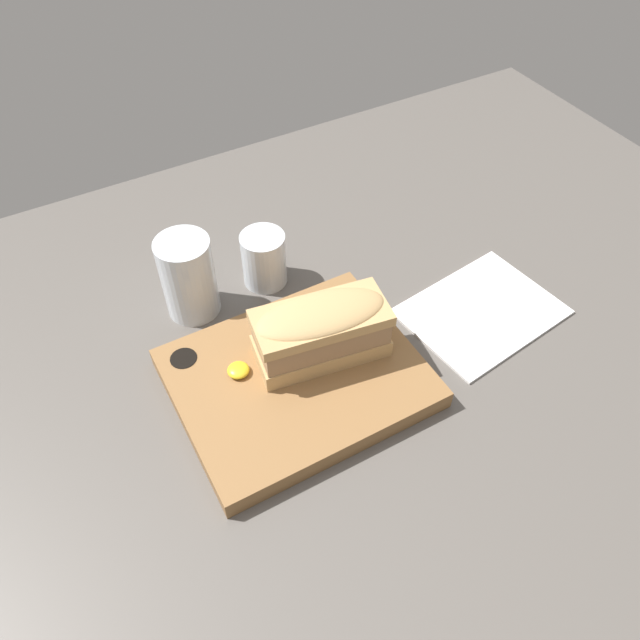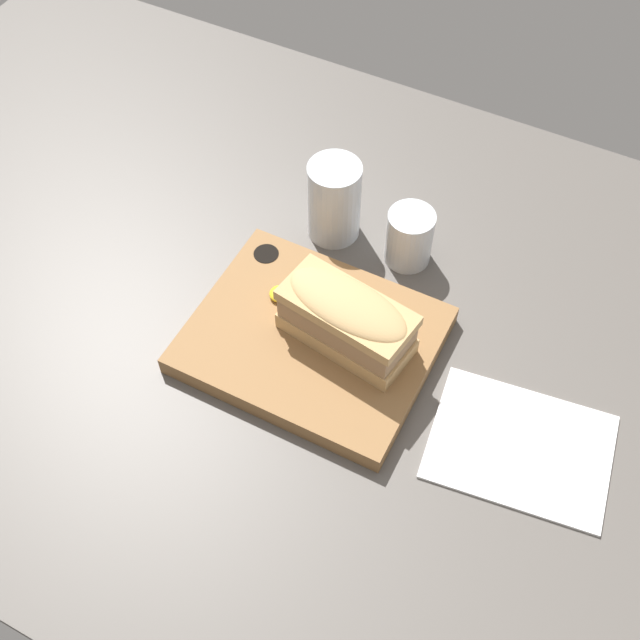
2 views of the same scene
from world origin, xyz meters
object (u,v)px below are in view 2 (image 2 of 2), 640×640
object	(u,v)px
water_glass	(334,205)
napkin	(520,447)
serving_board	(312,339)
wine_glass	(409,239)
sandwich	(347,318)

from	to	relation	value
water_glass	napkin	bearing A→B (deg)	-30.51
serving_board	wine_glass	size ratio (longest dim) A/B	3.63
napkin	serving_board	bearing A→B (deg)	176.70
water_glass	napkin	xyz separation A→B (cm)	(33.76, -19.89, -4.86)
water_glass	serving_board	bearing A→B (deg)	-71.38
sandwich	water_glass	size ratio (longest dim) A/B	1.44
sandwich	serving_board	bearing A→B (deg)	-164.22
serving_board	sandwich	distance (cm)	7.02
serving_board	wine_glass	xyz separation A→B (cm)	(4.74, 18.52, 2.20)
water_glass	sandwich	bearing A→B (deg)	-59.12
wine_glass	napkin	xyz separation A→B (cm)	(22.85, -20.11, -3.33)
serving_board	napkin	xyz separation A→B (cm)	(27.59, -1.59, -1.13)
serving_board	napkin	world-z (taller)	serving_board
sandwich	napkin	distance (cm)	24.60
serving_board	wine_glass	world-z (taller)	wine_glass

